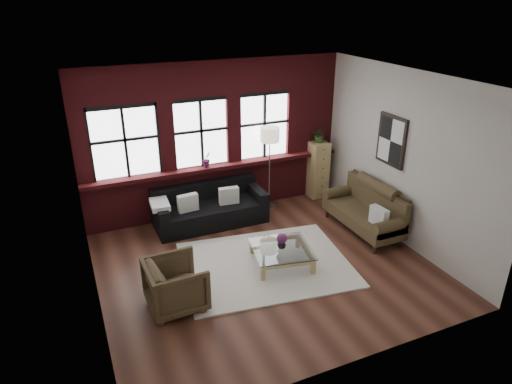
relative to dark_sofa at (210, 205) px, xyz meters
name	(u,v)px	position (x,y,z in m)	size (l,w,h in m)	color
floor	(265,266)	(0.35, -1.90, -0.41)	(5.50, 5.50, 0.00)	#452419
ceiling	(266,80)	(0.35, -1.90, 2.79)	(5.50, 5.50, 0.00)	white
wall_back	(215,139)	(0.35, 0.60, 1.19)	(5.50, 5.50, 0.00)	beige
wall_front	(357,258)	(0.35, -4.40, 1.19)	(5.50, 5.50, 0.00)	beige
wall_left	(85,212)	(-2.40, -1.90, 1.19)	(5.00, 5.00, 0.00)	beige
wall_right	(402,158)	(3.10, -1.90, 1.19)	(5.00, 5.00, 0.00)	beige
brick_backwall	(215,140)	(0.35, 0.54, 1.19)	(5.50, 0.12, 3.20)	maroon
sill_ledge	(218,167)	(0.35, 0.45, 0.63)	(5.50, 0.30, 0.08)	maroon
window_left	(125,143)	(-1.45, 0.55, 1.34)	(1.38, 0.10, 1.50)	black
window_mid	(201,134)	(0.05, 0.55, 1.34)	(1.38, 0.10, 1.50)	black
window_right	(264,126)	(1.45, 0.55, 1.34)	(1.38, 0.10, 1.50)	black
wall_poster	(392,141)	(3.07, -1.60, 1.44)	(0.05, 0.74, 0.94)	black
shag_rug	(266,264)	(0.38, -1.88, -0.39)	(2.85, 2.24, 0.03)	silver
dark_sofa	(210,205)	(0.00, 0.00, 0.00)	(2.25, 0.91, 0.81)	black
pillow_a	(188,203)	(-0.48, -0.10, 0.19)	(0.40, 0.14, 0.34)	silver
pillow_b	(229,196)	(0.37, -0.10, 0.19)	(0.40, 0.14, 0.34)	silver
vintage_settee	(363,208)	(2.65, -1.52, 0.09)	(0.83, 1.87, 1.00)	#42351E
pillow_settee	(379,216)	(2.57, -2.09, 0.20)	(0.14, 0.38, 0.34)	silver
armchair	(176,285)	(-1.33, -2.37, -0.02)	(0.83, 0.85, 0.77)	#473823
coffee_table	(281,256)	(0.64, -1.96, -0.25)	(0.99, 0.99, 0.33)	tan
vase	(282,244)	(0.64, -1.96, -0.01)	(0.15, 0.15, 0.16)	#B2B2B2
flowers	(282,238)	(0.64, -1.96, 0.11)	(0.18, 0.18, 0.18)	#6A245A
drawer_chest	(318,170)	(2.70, 0.32, 0.25)	(0.40, 0.40, 1.30)	tan
potted_plant_top	(320,135)	(2.70, 0.32, 1.07)	(0.31, 0.27, 0.35)	#2D5923
floor_lamp	(269,165)	(1.44, 0.24, 0.57)	(0.40, 0.40, 1.96)	#A5A5A8
sill_plant	(207,159)	(0.11, 0.42, 0.84)	(0.19, 0.15, 0.34)	#6A245A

